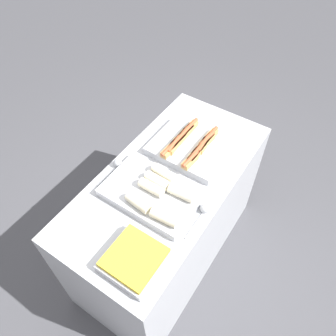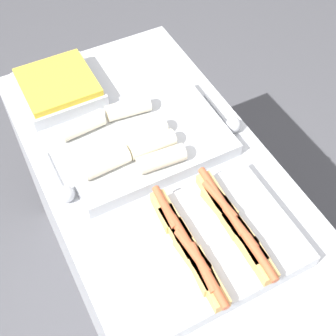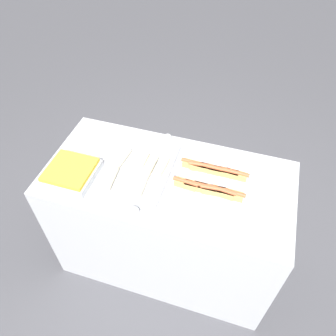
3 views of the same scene
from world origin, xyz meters
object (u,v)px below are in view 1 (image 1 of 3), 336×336
(tray_wraps, at_px, (153,193))
(serving_spoon_far, at_px, (117,164))
(tray_side_front, at_px, (135,259))
(serving_spoon_near, at_px, (204,210))
(tray_hotdogs, at_px, (190,147))

(tray_wraps, bearing_deg, serving_spoon_far, 79.41)
(tray_wraps, bearing_deg, tray_side_front, -157.98)
(serving_spoon_near, bearing_deg, serving_spoon_far, 90.47)
(serving_spoon_near, bearing_deg, tray_hotdogs, 40.27)
(tray_hotdogs, bearing_deg, tray_wraps, -178.30)
(tray_side_front, height_order, serving_spoon_far, tray_side_front)
(tray_wraps, relative_size, serving_spoon_far, 2.42)
(tray_wraps, distance_m, serving_spoon_far, 0.32)
(tray_hotdogs, xyz_separation_m, tray_side_front, (-0.79, -0.16, -0.00))
(serving_spoon_near, distance_m, serving_spoon_far, 0.60)
(tray_hotdogs, xyz_separation_m, serving_spoon_far, (-0.36, 0.30, -0.01))
(tray_wraps, relative_size, tray_side_front, 1.91)
(tray_side_front, xyz_separation_m, serving_spoon_far, (0.43, 0.46, -0.01))
(tray_hotdogs, height_order, tray_side_front, tray_hotdogs)
(tray_wraps, xyz_separation_m, serving_spoon_near, (0.06, -0.29, -0.01))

